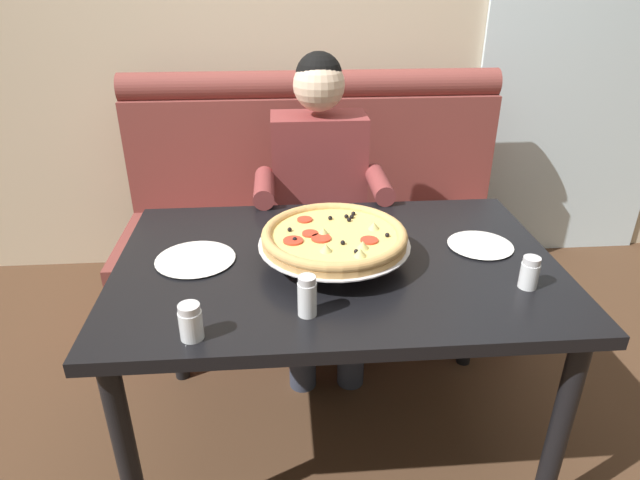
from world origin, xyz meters
The scene contains 13 objects.
ground_plane centered at (0.00, 0.00, 0.00)m, with size 16.00×16.00×0.00m, color #4C3321.
back_wall_with_window centered at (0.00, 1.49, 1.40)m, with size 6.00×0.12×2.80m, color beige.
window_panel centered at (1.46, 1.42, 1.40)m, with size 1.10×0.02×2.80m, color white.
booth_bench centered at (0.00, 0.92, 0.40)m, with size 1.82×0.78×1.13m.
dining_table centered at (0.00, 0.00, 0.67)m, with size 1.37×0.90×0.75m.
diner_main centered at (0.00, 0.65, 0.71)m, with size 0.54×0.64×1.27m.
pizza centered at (-0.01, -0.01, 0.84)m, with size 0.46×0.46×0.12m.
shaker_parmesan centered at (-0.40, -0.37, 0.79)m, with size 0.06×0.06×0.10m.
shaker_pepper_flakes centered at (0.53, -0.20, 0.79)m, with size 0.05×0.05×0.10m.
shaker_oregano centered at (-0.11, -0.29, 0.80)m, with size 0.05×0.05×0.11m.
plate_near_left centered at (0.48, 0.06, 0.76)m, with size 0.21×0.21×0.02m.
plate_near_right centered at (-0.44, 0.03, 0.76)m, with size 0.25×0.25×0.02m.
patio_chair centered at (1.49, 2.03, 0.52)m, with size 0.43×0.43×0.86m.
Camera 1 is at (-0.17, -1.48, 1.57)m, focal length 30.61 mm.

